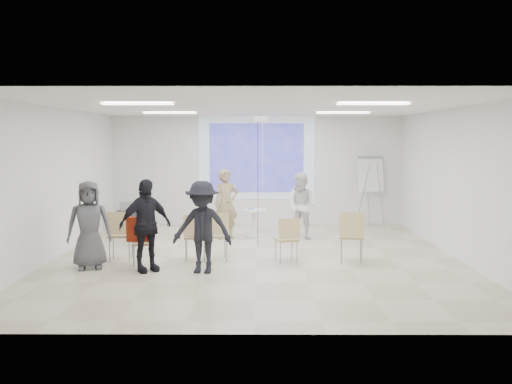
{
  "coord_description": "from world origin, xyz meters",
  "views": [
    {
      "loc": [
        0.05,
        -11.27,
        2.39
      ],
      "look_at": [
        0.0,
        0.8,
        1.25
      ],
      "focal_mm": 40.0,
      "sensor_mm": 36.0,
      "label": 1
    }
  ],
  "objects_px": {
    "chair_right_far": "(352,233)",
    "audience_outer": "(89,220)",
    "audience_left": "(145,219)",
    "laptop": "(195,235)",
    "flipchart_easel": "(371,175)",
    "av_cart": "(129,217)",
    "player_right": "(302,202)",
    "player_left": "(226,199)",
    "chair_left_mid": "(142,240)",
    "chair_right_inner": "(287,236)",
    "chair_left_inner": "(195,233)",
    "audience_mid": "(202,221)",
    "pedestal_table": "(254,221)",
    "chair_center": "(217,232)",
    "chair_far_left": "(120,231)"
  },
  "relations": [
    {
      "from": "chair_center",
      "to": "player_left",
      "type": "bearing_deg",
      "value": 79.84
    },
    {
      "from": "player_left",
      "to": "chair_left_inner",
      "type": "height_order",
      "value": "player_left"
    },
    {
      "from": "audience_outer",
      "to": "player_right",
      "type": "bearing_deg",
      "value": 21.69
    },
    {
      "from": "player_right",
      "to": "laptop",
      "type": "relative_size",
      "value": 5.14
    },
    {
      "from": "player_right",
      "to": "flipchart_easel",
      "type": "relative_size",
      "value": 0.92
    },
    {
      "from": "pedestal_table",
      "to": "chair_right_inner",
      "type": "distance_m",
      "value": 2.93
    },
    {
      "from": "av_cart",
      "to": "flipchart_easel",
      "type": "bearing_deg",
      "value": 28.07
    },
    {
      "from": "player_left",
      "to": "av_cart",
      "type": "bearing_deg",
      "value": 130.52
    },
    {
      "from": "laptop",
      "to": "av_cart",
      "type": "relative_size",
      "value": 0.47
    },
    {
      "from": "laptop",
      "to": "player_left",
      "type": "bearing_deg",
      "value": -105.81
    },
    {
      "from": "player_right",
      "to": "chair_right_far",
      "type": "height_order",
      "value": "player_right"
    },
    {
      "from": "chair_right_inner",
      "to": "audience_left",
      "type": "height_order",
      "value": "audience_left"
    },
    {
      "from": "flipchart_easel",
      "to": "av_cart",
      "type": "height_order",
      "value": "flipchart_easel"
    },
    {
      "from": "laptop",
      "to": "audience_outer",
      "type": "xyz_separation_m",
      "value": [
        -1.86,
        -0.73,
        0.41
      ]
    },
    {
      "from": "chair_left_inner",
      "to": "audience_outer",
      "type": "distance_m",
      "value": 2.0
    },
    {
      "from": "chair_right_far",
      "to": "flipchart_easel",
      "type": "relative_size",
      "value": 0.52
    },
    {
      "from": "pedestal_table",
      "to": "chair_right_far",
      "type": "height_order",
      "value": "chair_right_far"
    },
    {
      "from": "audience_outer",
      "to": "chair_right_far",
      "type": "bearing_deg",
      "value": -9.61
    },
    {
      "from": "chair_far_left",
      "to": "player_left",
      "type": "bearing_deg",
      "value": 48.73
    },
    {
      "from": "audience_mid",
      "to": "chair_right_far",
      "type": "bearing_deg",
      "value": 24.44
    },
    {
      "from": "chair_far_left",
      "to": "chair_right_inner",
      "type": "relative_size",
      "value": 1.13
    },
    {
      "from": "chair_right_far",
      "to": "audience_outer",
      "type": "bearing_deg",
      "value": -167.03
    },
    {
      "from": "player_right",
      "to": "audience_outer",
      "type": "distance_m",
      "value": 5.16
    },
    {
      "from": "player_right",
      "to": "chair_center",
      "type": "distance_m",
      "value": 3.05
    },
    {
      "from": "audience_outer",
      "to": "chair_left_mid",
      "type": "bearing_deg",
      "value": -0.8
    },
    {
      "from": "chair_far_left",
      "to": "chair_right_inner",
      "type": "bearing_deg",
      "value": -5.66
    },
    {
      "from": "chair_right_inner",
      "to": "audience_outer",
      "type": "xyz_separation_m",
      "value": [
        -3.66,
        -0.51,
        0.39
      ]
    },
    {
      "from": "chair_far_left",
      "to": "laptop",
      "type": "height_order",
      "value": "chair_far_left"
    },
    {
      "from": "chair_right_inner",
      "to": "flipchart_easel",
      "type": "bearing_deg",
      "value": 47.39
    },
    {
      "from": "audience_left",
      "to": "audience_mid",
      "type": "relative_size",
      "value": 1.03
    },
    {
      "from": "player_right",
      "to": "chair_right_inner",
      "type": "xyz_separation_m",
      "value": [
        -0.48,
        -2.57,
        -0.36
      ]
    },
    {
      "from": "player_right",
      "to": "laptop",
      "type": "bearing_deg",
      "value": -111.42
    },
    {
      "from": "pedestal_table",
      "to": "chair_center",
      "type": "xyz_separation_m",
      "value": [
        -0.71,
        -2.69,
        0.18
      ]
    },
    {
      "from": "pedestal_table",
      "to": "flipchart_easel",
      "type": "distance_m",
      "value": 3.78
    },
    {
      "from": "chair_center",
      "to": "av_cart",
      "type": "relative_size",
      "value": 1.32
    },
    {
      "from": "player_left",
      "to": "audience_left",
      "type": "bearing_deg",
      "value": -133.53
    },
    {
      "from": "audience_mid",
      "to": "flipchart_easel",
      "type": "relative_size",
      "value": 0.98
    },
    {
      "from": "chair_right_far",
      "to": "audience_left",
      "type": "xyz_separation_m",
      "value": [
        -3.81,
        -0.68,
        0.37
      ]
    },
    {
      "from": "chair_center",
      "to": "audience_left",
      "type": "relative_size",
      "value": 0.5
    },
    {
      "from": "av_cart",
      "to": "player_right",
      "type": "bearing_deg",
      "value": 4.4
    },
    {
      "from": "chair_left_mid",
      "to": "chair_right_inner",
      "type": "height_order",
      "value": "chair_right_inner"
    },
    {
      "from": "chair_far_left",
      "to": "chair_left_inner",
      "type": "bearing_deg",
      "value": -3.61
    },
    {
      "from": "chair_right_far",
      "to": "player_right",
      "type": "bearing_deg",
      "value": 113.43
    },
    {
      "from": "player_left",
      "to": "flipchart_easel",
      "type": "bearing_deg",
      "value": 5.44
    },
    {
      "from": "av_cart",
      "to": "chair_right_far",
      "type": "bearing_deg",
      "value": -16.12
    },
    {
      "from": "audience_outer",
      "to": "chair_far_left",
      "type": "bearing_deg",
      "value": 42.11
    },
    {
      "from": "player_left",
      "to": "chair_left_inner",
      "type": "xyz_separation_m",
      "value": [
        -0.47,
        -2.49,
        -0.39
      ]
    },
    {
      "from": "pedestal_table",
      "to": "chair_right_far",
      "type": "distance_m",
      "value": 3.47
    },
    {
      "from": "chair_left_inner",
      "to": "audience_mid",
      "type": "xyz_separation_m",
      "value": [
        0.24,
        -0.96,
        0.38
      ]
    },
    {
      "from": "laptop",
      "to": "flipchart_easel",
      "type": "relative_size",
      "value": 0.18
    }
  ]
}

